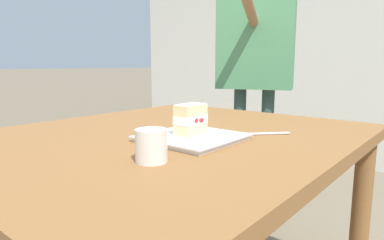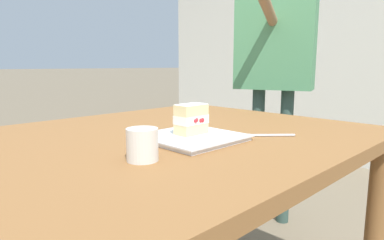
% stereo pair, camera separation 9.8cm
% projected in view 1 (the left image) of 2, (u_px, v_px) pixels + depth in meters
% --- Properties ---
extents(patio_table, '(1.27, 1.07, 0.75)m').
position_uv_depth(patio_table, '(171.00, 161.00, 1.13)').
color(patio_table, brown).
rests_on(patio_table, ground).
extents(dessert_plate, '(0.26, 0.26, 0.02)m').
position_uv_depth(dessert_plate, '(192.00, 138.00, 1.00)').
color(dessert_plate, white).
rests_on(dessert_plate, patio_table).
extents(cake_slice, '(0.10, 0.06, 0.09)m').
position_uv_depth(cake_slice, '(191.00, 119.00, 1.01)').
color(cake_slice, '#EAD18C').
rests_on(cake_slice, dessert_plate).
extents(dessert_fork, '(0.14, 0.13, 0.01)m').
position_uv_depth(dessert_fork, '(261.00, 134.00, 1.07)').
color(dessert_fork, silver).
rests_on(dessert_fork, patio_table).
extents(coffee_cup, '(0.08, 0.08, 0.08)m').
position_uv_depth(coffee_cup, '(151.00, 145.00, 0.77)').
color(coffee_cup, silver).
rests_on(coffee_cup, patio_table).
extents(diner_person, '(0.62, 0.49, 1.64)m').
position_uv_depth(diner_person, '(256.00, 44.00, 2.01)').
color(diner_person, '#334B43').
rests_on(diner_person, ground).
extents(patio_building, '(4.85, 3.04, 2.87)m').
position_uv_depth(patio_building, '(319.00, 37.00, 5.63)').
color(patio_building, silver).
rests_on(patio_building, ground).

